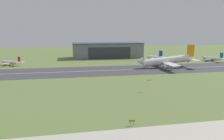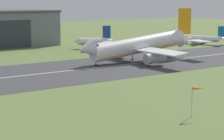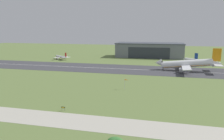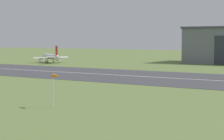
# 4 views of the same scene
# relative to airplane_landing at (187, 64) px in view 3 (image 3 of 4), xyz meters

# --- Properties ---
(ground_plane) EXTENTS (650.01, 650.01, 0.00)m
(ground_plane) POSITION_rel_airplane_landing_xyz_m (-49.03, -67.72, -5.63)
(ground_plane) COLOR olive
(runway_strip) EXTENTS (410.01, 41.78, 0.06)m
(runway_strip) POSITION_rel_airplane_landing_xyz_m (-49.03, -3.04, -5.60)
(runway_strip) COLOR #3D3D42
(runway_strip) RESTS_ON ground_plane
(runway_centreline) EXTENTS (369.00, 0.70, 0.01)m
(runway_centreline) POSITION_rel_airplane_landing_xyz_m (-49.03, -3.04, -5.56)
(runway_centreline) COLOR silver
(runway_centreline) RESTS_ON runway_strip
(taxiway_road) EXTENTS (307.50, 13.02, 0.05)m
(taxiway_road) POSITION_rel_airplane_landing_xyz_m (-49.03, -108.51, -5.60)
(taxiway_road) COLOR #B2AD9E
(taxiway_road) RESTS_ON ground_plane
(hangar_building) EXTENTS (76.82, 28.60, 16.56)m
(hangar_building) POSITION_rel_airplane_landing_xyz_m (-34.04, 77.87, 2.67)
(hangar_building) COLOR slate
(hangar_building) RESTS_ON ground_plane
(airplane_landing) EXTENTS (50.58, 45.21, 18.35)m
(airplane_landing) POSITION_rel_airplane_landing_xyz_m (0.00, 0.00, 0.00)
(airplane_landing) COLOR white
(airplane_landing) RESTS_ON ground_plane
(airplane_parked_west) EXTENTS (21.88, 17.97, 8.03)m
(airplane_parked_west) POSITION_rel_airplane_landing_xyz_m (-125.61, 37.05, -2.88)
(airplane_parked_west) COLOR white
(airplane_parked_west) RESTS_ON ground_plane
(airplane_parked_east) EXTENTS (19.43, 19.74, 10.35)m
(airplane_parked_east) POSITION_rel_airplane_landing_xyz_m (7.27, 41.62, -2.42)
(airplane_parked_east) COLOR white
(airplane_parked_east) RESTS_ON ground_plane
(windsock_pole) EXTENTS (2.58, 1.51, 5.76)m
(windsock_pole) POSITION_rel_airplane_landing_xyz_m (-37.50, -62.96, -0.46)
(windsock_pole) COLOR #B7B7BC
(windsock_pole) RESTS_ON ground_plane
(runway_sign) EXTENTS (1.68, 0.13, 1.81)m
(runway_sign) POSITION_rel_airplane_landing_xyz_m (-57.44, -100.22, -4.25)
(runway_sign) COLOR #4C4C51
(runway_sign) RESTS_ON ground_plane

